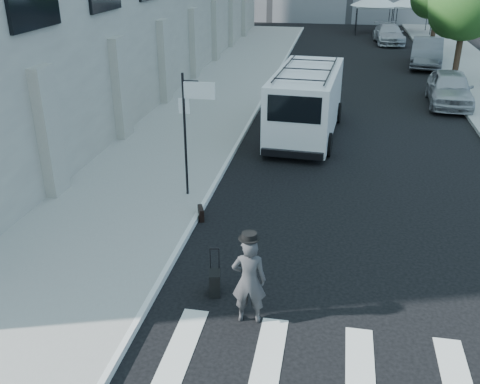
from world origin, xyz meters
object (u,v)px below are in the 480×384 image
at_px(briefcase, 201,213).
at_px(parked_car_c, 389,34).
at_px(parked_car_a, 450,88).
at_px(parked_car_b, 427,52).
at_px(suitcase, 215,283).
at_px(businessman, 249,281).
at_px(cargo_van, 307,102).

distance_m(briefcase, parked_car_c, 31.74).
distance_m(parked_car_a, parked_car_c, 17.76).
relative_size(parked_car_a, parked_car_b, 0.90).
relative_size(briefcase, parked_car_b, 0.09).
distance_m(suitcase, parked_car_b, 26.79).
height_order(briefcase, parked_car_c, parked_car_c).
xyz_separation_m(businessman, cargo_van, (0.26, 11.74, 0.39)).
xyz_separation_m(businessman, parked_car_b, (6.60, 26.45, -0.07)).
relative_size(cargo_van, parked_car_c, 1.40).
height_order(briefcase, cargo_van, cargo_van).
xyz_separation_m(parked_car_a, parked_car_b, (0.14, 9.17, 0.06)).
relative_size(parked_car_b, parked_car_c, 1.04).
height_order(businessman, parked_car_b, businessman).
bearing_deg(parked_car_b, parked_car_c, 108.65).
distance_m(businessman, parked_car_c, 35.31).
distance_m(parked_car_a, parked_car_b, 9.17).
bearing_deg(parked_car_c, briefcase, -106.86).
bearing_deg(parked_car_a, cargo_van, -134.71).
distance_m(briefcase, parked_car_b, 24.05).
bearing_deg(cargo_van, briefcase, -102.34).
relative_size(cargo_van, parked_car_a, 1.49).
distance_m(suitcase, cargo_van, 11.11).
bearing_deg(suitcase, cargo_van, 72.81).
relative_size(businessman, parked_car_b, 0.36).
bearing_deg(businessman, parked_car_a, -115.76).
bearing_deg(parked_car_a, parked_car_c, 98.49).
distance_m(cargo_van, parked_car_a, 8.33).
bearing_deg(parked_car_b, businessman, -96.52).
relative_size(businessman, parked_car_c, 0.37).
height_order(cargo_van, parked_car_a, cargo_van).
bearing_deg(cargo_van, parked_car_a, 45.51).
bearing_deg(businessman, briefcase, -68.96).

